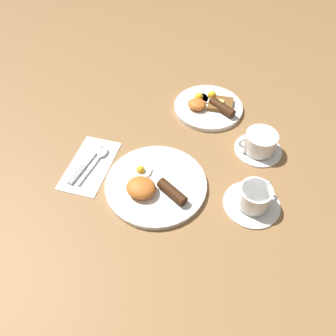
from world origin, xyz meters
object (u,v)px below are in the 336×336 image
Objects in this scene: breakfast_plate_far at (209,106)px; teacup_near at (254,198)px; teacup_far at (260,143)px; knife at (84,166)px; spoon at (99,156)px; breakfast_plate_near at (154,185)px.

teacup_near is (0.22, -0.34, 0.02)m from breakfast_plate_far.
teacup_near is 0.21m from teacup_far.
spoon reaches higher than knife.
teacup_near is 0.47m from spoon.
knife is at bearing -151.37° from teacup_far.
breakfast_plate_far is 0.41m from teacup_near.
breakfast_plate_near is at bearing -171.02° from teacup_near.
teacup_near reaches higher than breakfast_plate_near.
teacup_near is at bearing 8.98° from breakfast_plate_near.
spoon is at bearing -154.92° from teacup_far.
knife is (-0.47, -0.26, -0.02)m from teacup_far.
teacup_near is 0.50m from knife.
knife is (-0.27, -0.39, -0.01)m from breakfast_plate_far.
knife is at bearing -174.33° from teacup_near.
teacup_near is (0.27, 0.04, 0.02)m from breakfast_plate_near.
teacup_far is 0.53m from knife.
teacup_far reaches higher than breakfast_plate_near.
teacup_far is at bearing -34.09° from breakfast_plate_far.
spoon is (-0.20, 0.04, -0.00)m from breakfast_plate_near.
breakfast_plate_near is 1.73× the size of knife.
teacup_far is 0.93× the size of spoon.
teacup_far is (0.20, -0.13, 0.02)m from breakfast_plate_far.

